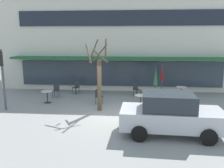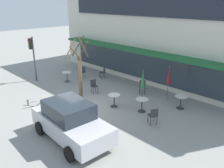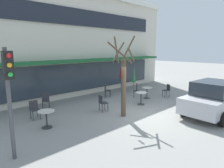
{
  "view_description": "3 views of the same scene",
  "coord_description": "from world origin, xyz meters",
  "px_view_note": "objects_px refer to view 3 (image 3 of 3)",
  "views": [
    {
      "loc": [
        0.91,
        -11.84,
        3.98
      ],
      "look_at": [
        -0.37,
        3.2,
        1.06
      ],
      "focal_mm": 38.0,
      "sensor_mm": 36.0,
      "label": 1
    },
    {
      "loc": [
        10.51,
        -7.36,
        5.92
      ],
      "look_at": [
        0.52,
        2.24,
        1.01
      ],
      "focal_mm": 38.0,
      "sensor_mm": 36.0,
      "label": 2
    },
    {
      "loc": [
        -7.96,
        -5.66,
        3.36
      ],
      "look_at": [
        0.77,
        3.36,
        1.11
      ],
      "focal_mm": 32.0,
      "sensor_mm": 36.0,
      "label": 3
    }
  ],
  "objects_px": {
    "street_tree": "(123,81)",
    "cafe_chair_1": "(107,90)",
    "cafe_chair_2": "(167,89)",
    "traffic_light_pole": "(9,86)",
    "cafe_table_by_tree": "(137,85)",
    "patio_umbrella_cream_folded": "(121,72)",
    "cafe_chair_3": "(34,108)",
    "cafe_table_streetside": "(147,91)",
    "cafe_table_mid_patio": "(141,96)",
    "parked_sedan": "(214,98)",
    "cafe_chair_4": "(102,102)",
    "cafe_chair_0": "(46,100)",
    "cafe_table_near_wall": "(46,116)",
    "patio_umbrella_green_folded": "(134,74)"
  },
  "relations": [
    {
      "from": "cafe_chair_2",
      "to": "traffic_light_pole",
      "type": "bearing_deg",
      "value": -174.31
    },
    {
      "from": "cafe_table_streetside",
      "to": "cafe_table_mid_patio",
      "type": "distance_m",
      "value": 1.66
    },
    {
      "from": "cafe_table_by_tree",
      "to": "cafe_chair_3",
      "type": "bearing_deg",
      "value": -176.17
    },
    {
      "from": "cafe_table_mid_patio",
      "to": "patio_umbrella_green_folded",
      "type": "relative_size",
      "value": 0.35
    },
    {
      "from": "patio_umbrella_green_folded",
      "to": "cafe_table_near_wall",
      "type": "bearing_deg",
      "value": -173.28
    },
    {
      "from": "cafe_table_streetside",
      "to": "cafe_chair_3",
      "type": "distance_m",
      "value": 7.32
    },
    {
      "from": "cafe_chair_3",
      "to": "street_tree",
      "type": "relative_size",
      "value": 0.22
    },
    {
      "from": "cafe_table_near_wall",
      "to": "cafe_chair_1",
      "type": "bearing_deg",
      "value": 22.04
    },
    {
      "from": "parked_sedan",
      "to": "street_tree",
      "type": "relative_size",
      "value": 1.08
    },
    {
      "from": "cafe_table_by_tree",
      "to": "patio_umbrella_cream_folded",
      "type": "relative_size",
      "value": 0.35
    },
    {
      "from": "cafe_table_near_wall",
      "to": "cafe_table_mid_patio",
      "type": "height_order",
      "value": "same"
    },
    {
      "from": "cafe_table_by_tree",
      "to": "cafe_chair_1",
      "type": "height_order",
      "value": "cafe_chair_1"
    },
    {
      "from": "cafe_chair_3",
      "to": "cafe_table_near_wall",
      "type": "bearing_deg",
      "value": -93.8
    },
    {
      "from": "cafe_table_near_wall",
      "to": "cafe_chair_0",
      "type": "xyz_separation_m",
      "value": [
        1.23,
        2.61,
        0.01
      ]
    },
    {
      "from": "cafe_chair_3",
      "to": "patio_umbrella_cream_folded",
      "type": "bearing_deg",
      "value": 8.7
    },
    {
      "from": "cafe_table_by_tree",
      "to": "cafe_chair_0",
      "type": "height_order",
      "value": "cafe_chair_0"
    },
    {
      "from": "cafe_chair_4",
      "to": "parked_sedan",
      "type": "height_order",
      "value": "parked_sedan"
    },
    {
      "from": "cafe_table_mid_patio",
      "to": "cafe_chair_3",
      "type": "distance_m",
      "value": 6.02
    },
    {
      "from": "cafe_chair_1",
      "to": "traffic_light_pole",
      "type": "height_order",
      "value": "traffic_light_pole"
    },
    {
      "from": "patio_umbrella_cream_folded",
      "to": "traffic_light_pole",
      "type": "relative_size",
      "value": 0.65
    },
    {
      "from": "patio_umbrella_green_folded",
      "to": "cafe_chair_4",
      "type": "bearing_deg",
      "value": -167.76
    },
    {
      "from": "cafe_table_near_wall",
      "to": "parked_sedan",
      "type": "bearing_deg",
      "value": -32.34
    },
    {
      "from": "patio_umbrella_green_folded",
      "to": "street_tree",
      "type": "relative_size",
      "value": 0.56
    },
    {
      "from": "cafe_chair_4",
      "to": "cafe_table_near_wall",
      "type": "bearing_deg",
      "value": -179.54
    },
    {
      "from": "street_tree",
      "to": "cafe_chair_1",
      "type": "bearing_deg",
      "value": 58.87
    },
    {
      "from": "cafe_chair_3",
      "to": "traffic_light_pole",
      "type": "xyz_separation_m",
      "value": [
        -1.95,
        -3.13,
        1.77
      ]
    },
    {
      "from": "cafe_table_mid_patio",
      "to": "cafe_chair_2",
      "type": "relative_size",
      "value": 0.85
    },
    {
      "from": "patio_umbrella_green_folded",
      "to": "cafe_chair_4",
      "type": "distance_m",
      "value": 3.78
    },
    {
      "from": "cafe_chair_3",
      "to": "parked_sedan",
      "type": "bearing_deg",
      "value": -40.56
    },
    {
      "from": "patio_umbrella_green_folded",
      "to": "traffic_light_pole",
      "type": "distance_m",
      "value": 8.95
    },
    {
      "from": "cafe_chair_3",
      "to": "cafe_table_by_tree",
      "type": "bearing_deg",
      "value": 3.83
    },
    {
      "from": "cafe_chair_3",
      "to": "street_tree",
      "type": "bearing_deg",
      "value": -38.97
    },
    {
      "from": "cafe_table_mid_patio",
      "to": "parked_sedan",
      "type": "distance_m",
      "value": 3.94
    },
    {
      "from": "cafe_table_mid_patio",
      "to": "cafe_chair_4",
      "type": "height_order",
      "value": "cafe_chair_4"
    },
    {
      "from": "cafe_table_mid_patio",
      "to": "cafe_chair_1",
      "type": "distance_m",
      "value": 2.84
    },
    {
      "from": "cafe_table_streetside",
      "to": "cafe_chair_4",
      "type": "distance_m",
      "value": 4.1
    },
    {
      "from": "cafe_table_by_tree",
      "to": "cafe_chair_0",
      "type": "relative_size",
      "value": 0.85
    },
    {
      "from": "patio_umbrella_cream_folded",
      "to": "cafe_chair_4",
      "type": "relative_size",
      "value": 2.47
    },
    {
      "from": "cafe_table_by_tree",
      "to": "cafe_table_near_wall",
      "type": "bearing_deg",
      "value": -166.8
    },
    {
      "from": "cafe_table_mid_patio",
      "to": "cafe_table_by_tree",
      "type": "bearing_deg",
      "value": 42.73
    },
    {
      "from": "cafe_chair_3",
      "to": "parked_sedan",
      "type": "relative_size",
      "value": 0.21
    },
    {
      "from": "cafe_chair_2",
      "to": "cafe_chair_4",
      "type": "xyz_separation_m",
      "value": [
        -5.43,
        0.67,
        0.0
      ]
    },
    {
      "from": "cafe_chair_1",
      "to": "traffic_light_pole",
      "type": "xyz_separation_m",
      "value": [
        -7.42,
        -3.94,
        1.77
      ]
    },
    {
      "from": "cafe_table_mid_patio",
      "to": "cafe_chair_1",
      "type": "bearing_deg",
      "value": 94.17
    },
    {
      "from": "cafe_chair_0",
      "to": "street_tree",
      "type": "height_order",
      "value": "street_tree"
    },
    {
      "from": "cafe_chair_0",
      "to": "cafe_chair_3",
      "type": "xyz_separation_m",
      "value": [
        -1.14,
        -1.17,
        0.0
      ]
    },
    {
      "from": "cafe_table_mid_patio",
      "to": "traffic_light_pole",
      "type": "xyz_separation_m",
      "value": [
        -7.62,
        -1.11,
        1.78
      ]
    },
    {
      "from": "street_tree",
      "to": "cafe_table_near_wall",
      "type": "bearing_deg",
      "value": 159.87
    },
    {
      "from": "patio_umbrella_green_folded",
      "to": "traffic_light_pole",
      "type": "relative_size",
      "value": 0.65
    },
    {
      "from": "patio_umbrella_cream_folded",
      "to": "parked_sedan",
      "type": "xyz_separation_m",
      "value": [
        -0.46,
        -6.89,
        -0.75
      ]
    }
  ]
}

